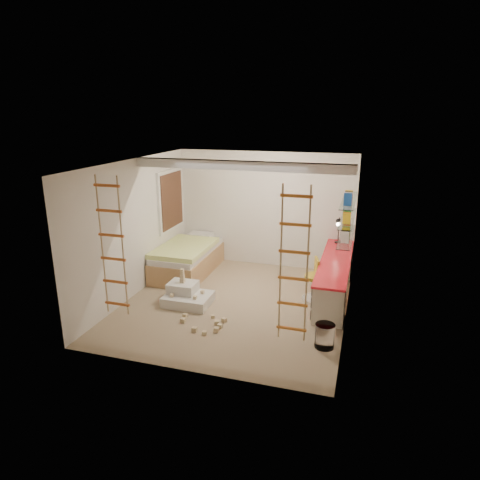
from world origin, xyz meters
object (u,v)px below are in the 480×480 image
(desk, at_px, (334,277))
(play_platform, at_px, (187,296))
(bed, at_px, (188,258))
(swivel_chair, at_px, (316,285))

(desk, xyz_separation_m, play_platform, (-2.59, -1.11, -0.26))
(bed, bearing_deg, swivel_chair, -12.73)
(bed, bearing_deg, desk, -6.49)
(play_platform, bearing_deg, swivel_chair, 19.82)
(bed, height_order, play_platform, bed)
(desk, bearing_deg, swivel_chair, -137.89)
(swivel_chair, bearing_deg, play_platform, -160.18)
(play_platform, bearing_deg, bed, 112.44)
(desk, distance_m, play_platform, 2.83)
(desk, xyz_separation_m, bed, (-3.20, 0.36, -0.07))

